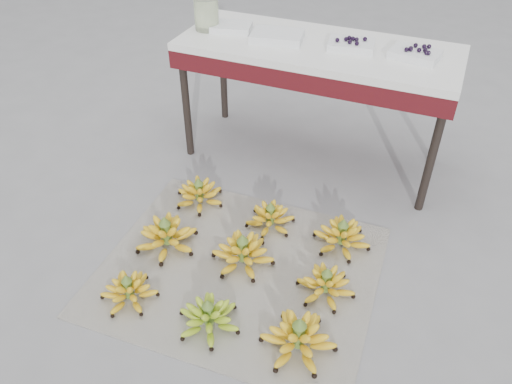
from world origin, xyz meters
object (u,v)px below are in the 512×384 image
at_px(vendor_table, 317,59).
at_px(tray_left, 277,36).
at_px(newspaper_mat, 239,270).
at_px(bunch_mid_right, 326,284).
at_px(tray_far_left, 231,27).
at_px(tray_far_right, 415,54).
at_px(glass_jar, 206,14).
at_px(bunch_front_right, 298,338).
at_px(tray_right, 351,44).
at_px(bunch_mid_left, 166,236).
at_px(bunch_back_left, 199,194).
at_px(bunch_front_left, 129,291).
at_px(bunch_back_center, 270,218).
at_px(bunch_mid_center, 243,253).
at_px(bunch_front_center, 209,317).
at_px(bunch_back_right, 342,236).

bearing_deg(vendor_table, tray_left, -171.90).
bearing_deg(newspaper_mat, bunch_mid_right, 2.75).
relative_size(tray_far_left, tray_far_right, 0.98).
xyz_separation_m(newspaper_mat, glass_jar, (-0.63, 1.00, 0.80)).
bearing_deg(bunch_front_right, tray_left, 114.98).
distance_m(tray_far_left, tray_right, 0.68).
bearing_deg(tray_far_right, newspaper_mat, -115.88).
height_order(bunch_front_right, bunch_mid_left, bunch_mid_left).
bearing_deg(bunch_mid_right, tray_far_right, 88.84).
distance_m(vendor_table, tray_far_right, 0.51).
bearing_deg(bunch_back_left, bunch_mid_left, -76.16).
bearing_deg(glass_jar, tray_left, -0.04).
distance_m(bunch_mid_left, glass_jar, 1.25).
distance_m(bunch_front_left, glass_jar, 1.56).
height_order(bunch_mid_right, bunch_back_center, bunch_mid_right).
relative_size(bunch_mid_right, tray_right, 1.07).
bearing_deg(glass_jar, bunch_front_left, -78.98).
distance_m(bunch_mid_center, vendor_table, 1.14).
relative_size(vendor_table, tray_left, 4.95).
distance_m(tray_left, tray_far_right, 0.72).
distance_m(newspaper_mat, bunch_front_center, 0.34).
bearing_deg(bunch_back_right, bunch_front_left, -121.06).
distance_m(bunch_front_left, tray_far_left, 1.55).
height_order(newspaper_mat, bunch_back_center, bunch_back_center).
bearing_deg(bunch_back_right, newspaper_mat, -122.13).
height_order(tray_far_right, glass_jar, glass_jar).
relative_size(bunch_mid_left, tray_right, 1.52).
bearing_deg(vendor_table, glass_jar, -177.22).
height_order(bunch_mid_center, bunch_mid_right, bunch_mid_center).
bearing_deg(bunch_mid_center, bunch_mid_left, -172.80).
distance_m(bunch_front_right, glass_jar, 1.81).
bearing_deg(bunch_front_left, tray_left, 80.39).
height_order(vendor_table, tray_far_left, tray_far_left).
bearing_deg(tray_far_left, newspaper_mat, -64.43).
distance_m(bunch_front_center, tray_left, 1.52).
relative_size(bunch_front_center, bunch_back_left, 1.07).
distance_m(bunch_front_left, tray_far_right, 1.78).
bearing_deg(bunch_mid_right, bunch_front_left, -150.65).
bearing_deg(bunch_mid_left, bunch_mid_right, -19.24).
relative_size(bunch_mid_right, bunch_back_left, 0.87).
bearing_deg(bunch_front_left, bunch_mid_left, 90.51).
height_order(vendor_table, tray_far_right, tray_far_right).
bearing_deg(tray_right, bunch_front_right, -81.24).
xyz_separation_m(bunch_back_center, tray_far_right, (0.49, 0.71, 0.68)).
xyz_separation_m(newspaper_mat, tray_left, (-0.21, 1.00, 0.73)).
xyz_separation_m(bunch_mid_center, bunch_back_center, (0.02, 0.29, -0.01)).
distance_m(newspaper_mat, bunch_mid_left, 0.39).
bearing_deg(bunch_mid_left, bunch_mid_center, -14.24).
distance_m(bunch_front_right, bunch_mid_right, 0.32).
distance_m(bunch_back_right, vendor_table, 0.97).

